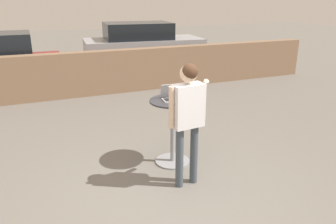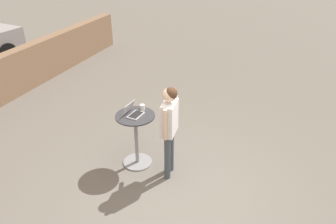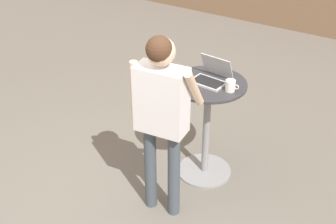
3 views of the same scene
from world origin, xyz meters
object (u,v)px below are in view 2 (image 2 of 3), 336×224
(laptop, at_px, (133,112))
(standing_person, at_px, (169,121))
(coffee_mug, at_px, (142,107))
(cafe_table, at_px, (136,135))

(laptop, bearing_deg, standing_person, -96.77)
(laptop, relative_size, coffee_mug, 2.62)
(cafe_table, relative_size, standing_person, 0.60)
(laptop, distance_m, standing_person, 0.73)
(cafe_table, height_order, laptop, laptop)
(cafe_table, distance_m, coffee_mug, 0.53)
(coffee_mug, xyz_separation_m, standing_person, (-0.32, -0.65, 0.02))
(cafe_table, xyz_separation_m, standing_person, (-0.08, -0.69, 0.49))
(cafe_table, height_order, standing_person, standing_person)
(coffee_mug, bearing_deg, standing_person, -115.86)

